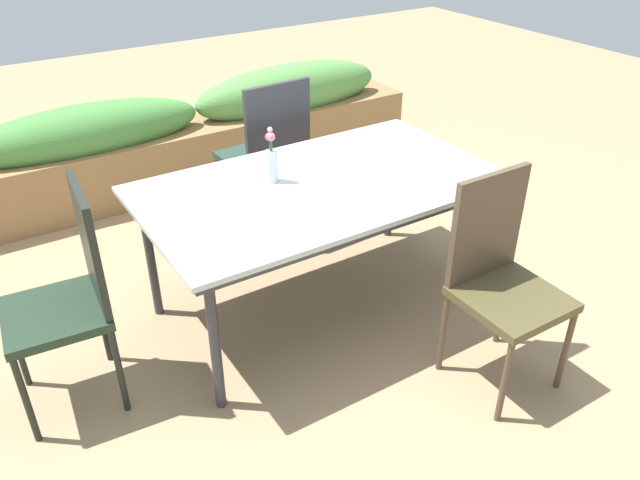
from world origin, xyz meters
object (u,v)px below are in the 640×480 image
Objects in this scene: chair_near_right at (500,273)px; planter_box at (200,134)px; chair_far_side at (268,149)px; chair_end_left at (71,290)px; dining_table at (320,191)px; flower_vase at (271,159)px.

planter_box is at bearing -83.51° from chair_near_right.
chair_far_side reaches higher than planter_box.
chair_end_left is at bearing -125.99° from planter_box.
dining_table is 6.24× the size of flower_vase.
flower_vase is (1.01, 0.14, 0.28)m from chair_end_left.
dining_table is at bearing -64.73° from chair_near_right.
chair_near_right is at bearing -112.66° from chair_end_left.
chair_far_side is 3.61× the size of flower_vase.
chair_far_side is at bearing 63.68° from flower_vase.
flower_vase is (-0.34, -0.69, 0.27)m from chair_far_side.
flower_vase is at bearing -119.60° from chair_far_side.
dining_table is at bearing -103.97° from chair_far_side.
flower_vase reaches higher than chair_near_right.
dining_table is 1.21m from chair_end_left.
chair_end_left is at bearing -27.16° from chair_near_right.
chair_end_left is at bearing -172.05° from flower_vase.
chair_near_right is (0.39, -0.83, -0.14)m from dining_table.
planter_box is (-0.28, 2.62, -0.18)m from chair_near_right.
chair_far_side is (0.16, 0.83, -0.11)m from dining_table.
chair_end_left is 1.79m from chair_near_right.
chair_end_left is 1.03× the size of chair_near_right.
chair_near_right is at bearing -83.82° from planter_box.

